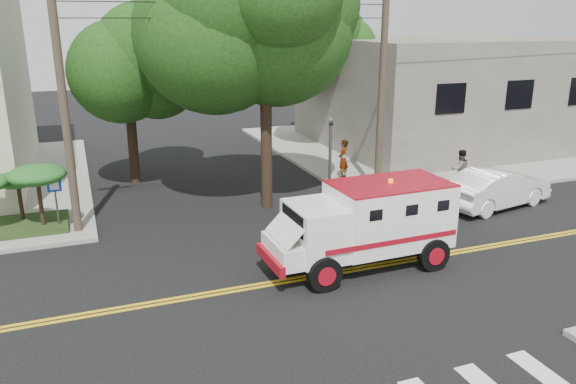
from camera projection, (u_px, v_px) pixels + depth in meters
name	position (u px, v px, depth m)	size (l,w,h in m)	color
ground	(290.00, 280.00, 16.08)	(100.00, 100.00, 0.00)	black
sidewalk_ne	(423.00, 146.00, 32.70)	(17.00, 17.00, 0.15)	gray
building_right	(444.00, 91.00, 32.74)	(14.00, 12.00, 6.00)	#615A53
utility_pole_left	(64.00, 105.00, 18.21)	(0.28, 0.28, 9.00)	#382D23
utility_pole_right	(382.00, 89.00, 22.43)	(0.28, 0.28, 9.00)	#382D23
tree_main	(279.00, 18.00, 20.15)	(6.08, 5.70, 9.85)	black
tree_left	(134.00, 54.00, 24.00)	(4.48, 4.20, 7.70)	black
tree_right	(337.00, 39.00, 31.36)	(4.80, 4.50, 8.20)	black
traffic_signal	(330.00, 152.00, 21.71)	(0.15, 0.18, 3.60)	#3F3F42
accessibility_sign	(56.00, 197.00, 19.09)	(0.45, 0.10, 2.02)	#3F3F42
palm_planter	(16.00, 189.00, 18.99)	(3.52, 2.63, 2.36)	#1E3314
armored_truck	(367.00, 221.00, 16.60)	(5.67, 2.40, 2.56)	white
parked_sedan	(497.00, 188.00, 22.16)	(1.67, 4.78, 1.57)	white
pedestrian_a	(343.00, 159.00, 25.57)	(0.65, 0.43, 1.79)	gray
pedestrian_b	(460.00, 169.00, 24.07)	(0.82, 0.64, 1.70)	gray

